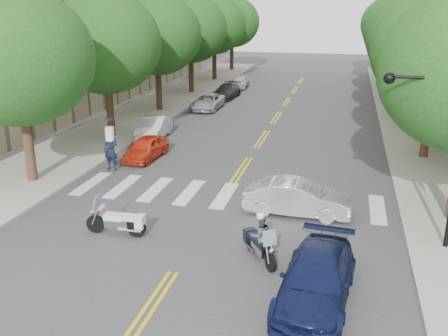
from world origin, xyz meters
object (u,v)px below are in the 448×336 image
(motorcycle_parked, at_px, (121,222))
(convertible, at_px, (297,198))
(sedan_blue, at_px, (317,280))
(motorcycle_police, at_px, (260,238))
(officer_standing, at_px, (111,150))

(motorcycle_parked, relative_size, convertible, 0.54)
(motorcycle_parked, bearing_deg, sedan_blue, -111.75)
(motorcycle_parked, relative_size, sedan_blue, 0.49)
(motorcycle_parked, height_order, convertible, motorcycle_parked)
(motorcycle_police, bearing_deg, convertible, -136.43)
(motorcycle_parked, bearing_deg, officer_standing, 26.63)
(motorcycle_police, bearing_deg, officer_standing, -74.65)
(officer_standing, bearing_deg, motorcycle_parked, -53.17)
(motorcycle_parked, height_order, sedan_blue, motorcycle_parked)
(motorcycle_police, relative_size, officer_standing, 0.86)
(sedan_blue, bearing_deg, motorcycle_parked, 165.50)
(motorcycle_parked, distance_m, sedan_blue, 7.32)
(officer_standing, bearing_deg, motorcycle_police, -31.29)
(motorcycle_police, xyz_separation_m, convertible, (0.79, 3.85, -0.06))
(motorcycle_police, xyz_separation_m, sedan_blue, (1.89, -1.94, -0.07))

